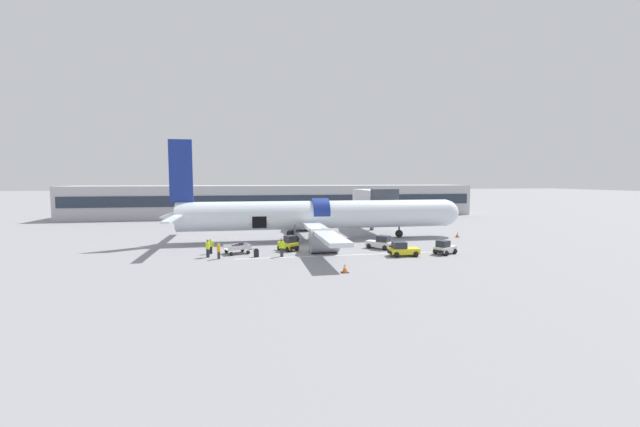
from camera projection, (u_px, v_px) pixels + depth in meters
ground_plane at (308, 249)px, 43.76m from camera, size 500.00×500.00×0.00m
apron_marking_line at (347, 255)px, 40.00m from camera, size 22.61×0.21×0.01m
terminal_strip at (279, 201)px, 83.32m from camera, size 82.88×10.76×6.42m
jet_bridge_stub at (374, 199)px, 58.33m from camera, size 3.54×12.42×6.39m
airplane at (316, 216)px, 49.79m from camera, size 38.51×35.15×12.41m
baggage_tug_lead at (380, 243)px, 43.57m from camera, size 2.90×2.95×1.49m
baggage_tug_mid at (445, 248)px, 40.49m from camera, size 2.77×2.42×1.44m
baggage_tug_rear at (403, 250)px, 39.45m from camera, size 3.10×1.93×1.45m
baggage_tug_spare at (289, 244)px, 42.49m from camera, size 2.35×2.62×1.66m
baggage_cart_loading at (238, 249)px, 40.77m from camera, size 3.52×2.59×1.17m
ground_crew_loader_a at (208, 248)px, 38.75m from camera, size 0.52×0.62×1.79m
ground_crew_loader_b at (219, 251)px, 37.98m from camera, size 0.45×0.53×1.55m
ground_crew_driver at (211, 246)px, 40.60m from camera, size 0.55×0.36×1.59m
ground_crew_supervisor at (282, 247)px, 39.08m from camera, size 0.63×0.46×1.81m
suitcase_on_tarmac_upright at (256, 253)px, 39.00m from camera, size 0.50×0.27×0.84m
safety_cone_nose at (457, 235)px, 52.38m from camera, size 0.56×0.56×0.69m
safety_cone_engine_left at (345, 268)px, 32.47m from camera, size 0.61×0.61×0.76m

